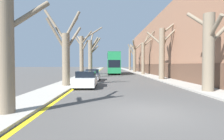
{
  "coord_description": "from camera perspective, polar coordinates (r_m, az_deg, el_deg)",
  "views": [
    {
      "loc": [
        -1.59,
        -7.06,
        1.96
      ],
      "look_at": [
        -0.83,
        24.7,
        0.99
      ],
      "focal_mm": 28.0,
      "sensor_mm": 36.0,
      "label": 1
    }
  ],
  "objects": [
    {
      "name": "ground_plane",
      "position": [
        7.49,
        11.22,
        -13.45
      ],
      "size": [
        300.0,
        300.0,
        0.0
      ],
      "primitive_type": "plane",
      "color": "#4C4947"
    },
    {
      "name": "sidewalk_left",
      "position": [
        57.24,
        -5.51,
        -0.16
      ],
      "size": [
        2.35,
        120.0,
        0.12
      ],
      "primitive_type": "cube",
      "color": "#A39E93",
      "rests_on": "ground"
    },
    {
      "name": "sidewalk_right",
      "position": [
        57.55,
        5.93,
        -0.15
      ],
      "size": [
        2.35,
        120.0,
        0.12
      ],
      "primitive_type": "cube",
      "color": "#A39E93",
      "rests_on": "ground"
    },
    {
      "name": "building_facade_right",
      "position": [
        36.51,
        20.44,
        6.7
      ],
      "size": [
        10.08,
        44.81,
        10.38
      ],
      "color": "#93664C",
      "rests_on": "ground"
    },
    {
      "name": "kerb_line_stripe",
      "position": [
        57.16,
        -4.15,
        -0.21
      ],
      "size": [
        0.24,
        120.0,
        0.01
      ],
      "primitive_type": "cube",
      "color": "yellow",
      "rests_on": "ground"
    },
    {
      "name": "street_tree_left_0",
      "position": [
        7.87,
        -31.59,
        8.67
      ],
      "size": [
        3.63,
        1.9,
        6.53
      ],
      "color": "#7A6B56",
      "rests_on": "ground"
    },
    {
      "name": "street_tree_left_1",
      "position": [
        16.17,
        -14.91,
        5.7
      ],
      "size": [
        3.52,
        2.31,
        7.03
      ],
      "color": "#7A6B56",
      "rests_on": "ground"
    },
    {
      "name": "street_tree_left_2",
      "position": [
        26.34,
        -9.67,
        5.34
      ],
      "size": [
        4.22,
        3.41,
        7.74
      ],
      "color": "#7A6B56",
      "rests_on": "ground"
    },
    {
      "name": "street_tree_left_3",
      "position": [
        36.52,
        -6.84,
        5.13
      ],
      "size": [
        2.66,
        2.99,
        8.74
      ],
      "color": "#7A6B56",
      "rests_on": "ground"
    },
    {
      "name": "street_tree_right_0",
      "position": [
        13.99,
        29.11,
        5.82
      ],
      "size": [
        2.93,
        3.16,
        5.99
      ],
      "color": "#7A6B56",
      "rests_on": "ground"
    },
    {
      "name": "street_tree_right_1",
      "position": [
        23.48,
        16.08,
        6.03
      ],
      "size": [
        4.1,
        2.12,
        7.86
      ],
      "color": "#7A6B56",
      "rests_on": "ground"
    },
    {
      "name": "street_tree_right_2",
      "position": [
        34.43,
        10.33,
        4.52
      ],
      "size": [
        2.6,
        2.72,
        8.18
      ],
      "color": "#7A6B56",
      "rests_on": "ground"
    },
    {
      "name": "street_tree_right_3",
      "position": [
        44.87,
        7.38,
        4.39
      ],
      "size": [
        4.63,
        3.2,
        8.31
      ],
      "color": "#7A6B56",
      "rests_on": "ground"
    },
    {
      "name": "street_tree_right_4",
      "position": [
        56.28,
        5.85,
        4.02
      ],
      "size": [
        1.76,
        3.61,
        8.79
      ],
      "color": "#7A6B56",
      "rests_on": "ground"
    },
    {
      "name": "double_decker_bus",
      "position": [
        37.19,
        0.44,
        2.58
      ],
      "size": [
        2.49,
        10.84,
        4.41
      ],
      "color": "#1E7F47",
      "rests_on": "ground"
    },
    {
      "name": "parked_car_0",
      "position": [
        15.52,
        -8.47,
        -3.06
      ],
      "size": [
        1.78,
        4.17,
        1.39
      ],
      "color": "silver",
      "rests_on": "ground"
    },
    {
      "name": "parked_car_1",
      "position": [
        21.91,
        -6.38,
        -1.66
      ],
      "size": [
        1.7,
        3.97,
        1.39
      ],
      "color": "#9EA3AD",
      "rests_on": "ground"
    }
  ]
}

